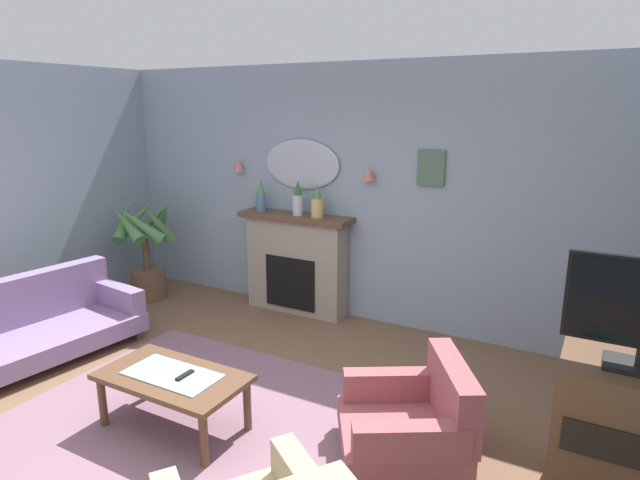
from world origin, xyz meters
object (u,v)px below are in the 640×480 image
Objects in this scene: armchair_by_coffee_table at (415,419)px; tv_cabinet at (627,437)px; potted_plant_corner_palm at (146,245)px; mantel_vase_right at (298,199)px; floral_couch at (39,324)px; coffee_table at (173,382)px; mantel_vase_centre at (317,203)px; fireplace at (296,264)px; wall_sconce_right at (369,174)px; wall_sconce_left at (239,165)px; framed_picture at (431,168)px; mantel_vase_left at (261,196)px; wall_mirror at (301,164)px; tv_remote at (185,376)px.

tv_cabinet is at bearing 9.35° from armchair_by_coffee_table.
potted_plant_corner_palm is (-5.20, 1.23, 0.23)m from tv_cabinet.
mantel_vase_right is 2.88m from floral_couch.
mantel_vase_centre is at bearing 93.42° from coffee_table.
coffee_table is 3.02m from potted_plant_corner_palm.
coffee_table is at bearing -79.78° from fireplace.
wall_sconce_right is at bearing 8.53° from mantel_vase_right.
armchair_by_coffee_table is at bearing -34.59° from wall_sconce_left.
tv_cabinet is at bearing -36.44° from wall_sconce_right.
mantel_vase_right is (0.05, -0.03, 0.77)m from fireplace.
armchair_by_coffee_table is (3.68, 0.23, -0.01)m from floral_couch.
fireplace reaches higher than armchair_by_coffee_table.
wall_sconce_left is 0.39× the size of framed_picture.
armchair_by_coffee_table is (1.68, 0.52, -0.08)m from coffee_table.
fireplace is 1.24× the size of coffee_table.
mantel_vase_centre is 1.29m from framed_picture.
potted_plant_corner_palm reaches higher than floral_couch.
framed_picture reaches higher than wall_sconce_right.
mantel_vase_left is 0.61m from wall_mirror.
wall_mirror is 6.00× the size of tv_remote.
fireplace is at bearing -90.00° from wall_mirror.
mantel_vase_centre is 0.29× the size of potted_plant_corner_palm.
mantel_vase_right is 0.22× the size of floral_couch.
framed_picture is 0.33× the size of coffee_table.
mantel_vase_centre reaches higher than fireplace.
wall_sconce_left is at bearing 172.41° from mantel_vase_right.
framed_picture is 0.20× the size of floral_couch.
potted_plant_corner_palm is at bearing -166.90° from mantel_vase_centre.
potted_plant_corner_palm is (-3.35, -0.68, -1.07)m from framed_picture.
mantel_vase_left is 0.53m from wall_sconce_left.
coffee_table is (0.45, -2.48, -0.19)m from fireplace.
potted_plant_corner_palm is at bearing -167.06° from wall_sconce_right.
tv_cabinet is (1.85, -1.91, -1.30)m from framed_picture.
fireplace is 3.78× the size of framed_picture.
coffee_table is at bearing -98.94° from wall_sconce_right.
wall_sconce_left is 2.74m from floral_couch.
floral_couch is at bearing 171.76° from coffee_table.
mantel_vase_right is 0.41m from wall_mirror.
wall_sconce_right is at bearing 5.27° from mantel_vase_left.
framed_picture reaches higher than floral_couch.
wall_sconce_left is at bearing 180.00° from wall_sconce_right.
mantel_vase_centre is 2.59m from tv_remote.
coffee_table is 0.86× the size of potted_plant_corner_palm.
wall_sconce_right reaches higher than mantel_vase_left.
mantel_vase_right is 0.41× the size of wall_mirror.
framed_picture reaches higher than fireplace.
potted_plant_corner_palm is (-1.00, -0.62, -0.98)m from wall_sconce_left.
fireplace is 1.22× the size of armchair_by_coffee_table.
tv_remote is 2.13m from floral_couch.
fireplace is at bearing 152.35° from tv_cabinet.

